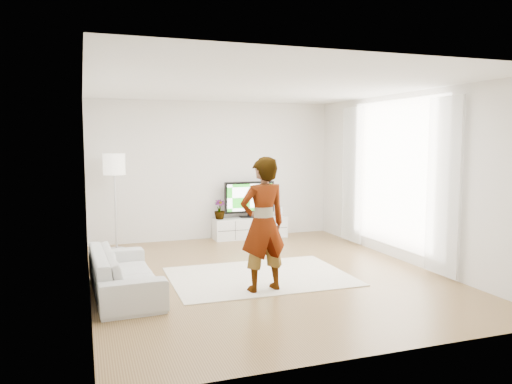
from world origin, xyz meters
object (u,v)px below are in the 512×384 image
object	(u,v)px
media_console	(250,228)
sofa	(124,272)
rug	(260,276)
floor_lamp	(114,169)
player	(263,224)
television	(250,198)

from	to	relation	value
media_console	sofa	world-z (taller)	sofa
media_console	rug	size ratio (longest dim) A/B	0.58
rug	floor_lamp	bearing A→B (deg)	125.51
media_console	player	size ratio (longest dim) A/B	0.85
media_console	television	size ratio (longest dim) A/B	1.43
television	rug	size ratio (longest dim) A/B	0.41
rug	player	xyz separation A→B (m)	(-0.19, -0.66, 0.90)
player	floor_lamp	distance (m)	3.76
media_console	floor_lamp	bearing A→B (deg)	-175.49
floor_lamp	player	bearing A→B (deg)	-62.87
media_console	rug	world-z (taller)	media_console
media_console	rug	bearing A→B (deg)	-105.73
rug	media_console	bearing A→B (deg)	74.27
player	sofa	xyz separation A→B (m)	(-1.77, 0.49, -0.62)
rug	sofa	world-z (taller)	sofa
television	floor_lamp	bearing A→B (deg)	-174.90
sofa	rug	bearing A→B (deg)	-87.37
television	player	xyz separation A→B (m)	(-0.99, -3.55, 0.08)
rug	floor_lamp	distance (m)	3.57
media_console	floor_lamp	world-z (taller)	floor_lamp
player	sofa	bearing A→B (deg)	-22.87
sofa	floor_lamp	size ratio (longest dim) A/B	1.13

